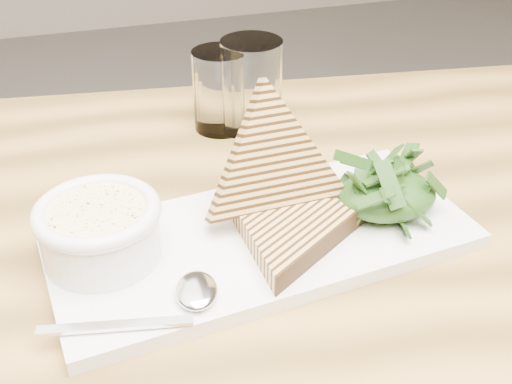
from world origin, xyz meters
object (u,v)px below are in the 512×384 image
object	(u,v)px
platter	(262,239)
soup_bowl	(101,237)
glass_far	(220,90)
table_top	(257,270)
glass_near	(252,86)

from	to	relation	value
platter	soup_bowl	world-z (taller)	soup_bowl
soup_bowl	glass_far	xyz separation A→B (m)	(0.17, 0.24, 0.02)
table_top	glass_near	world-z (taller)	glass_near
soup_bowl	glass_far	world-z (taller)	glass_far
platter	glass_far	distance (m)	0.26
platter	glass_near	size ratio (longest dim) A/B	3.45
table_top	glass_far	bearing A→B (deg)	82.95
table_top	glass_far	xyz separation A→B (m)	(0.03, 0.26, 0.07)
soup_bowl	glass_near	bearing A→B (deg)	47.32
glass_far	platter	bearing A→B (deg)	-95.45
platter	glass_far	xyz separation A→B (m)	(0.02, 0.25, 0.04)
platter	table_top	bearing A→B (deg)	-127.28
soup_bowl	glass_far	bearing A→B (deg)	54.37
table_top	glass_far	size ratio (longest dim) A/B	11.66
table_top	glass_near	bearing A→B (deg)	74.30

